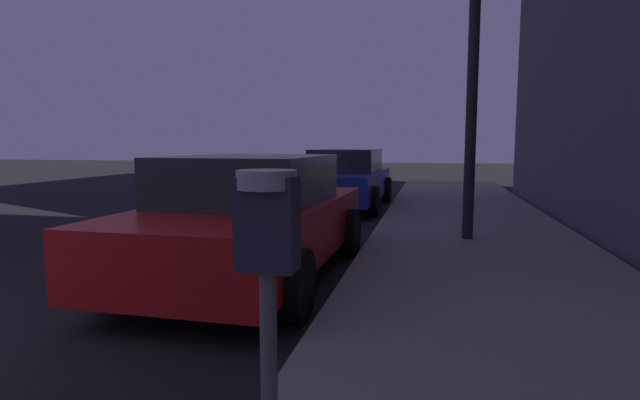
% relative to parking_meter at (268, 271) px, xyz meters
% --- Properties ---
extents(parking_meter, '(0.19, 0.19, 1.34)m').
position_rel_parking_meter_xyz_m(parking_meter, '(0.00, 0.00, 0.00)').
color(parking_meter, '#59595B').
rests_on(parking_meter, sidewalk).
extents(car_red, '(2.14, 4.37, 1.43)m').
position_rel_parking_meter_xyz_m(car_red, '(-1.54, 3.98, -0.46)').
color(car_red, maroon).
rests_on(car_red, ground).
extents(car_blue, '(2.01, 4.54, 1.43)m').
position_rel_parking_meter_xyz_m(car_blue, '(-1.54, 10.60, -0.46)').
color(car_blue, navy).
rests_on(car_blue, ground).
extents(street_lamp, '(0.44, 0.44, 4.87)m').
position_rel_parking_meter_xyz_m(street_lamp, '(1.06, 6.17, 2.26)').
color(street_lamp, black).
rests_on(street_lamp, sidewalk).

